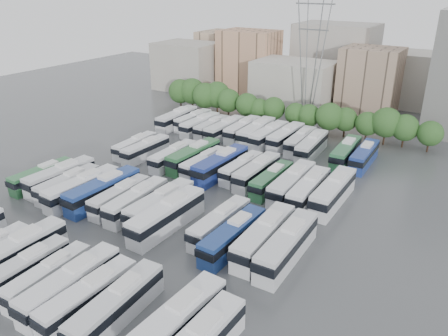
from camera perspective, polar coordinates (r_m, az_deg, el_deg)
The scene contains 49 objects.
ground at distance 68.31m, azimuth -6.78°, elevation -4.13°, with size 220.00×220.00×0.00m, color #424447.
tree_line at distance 102.20m, azimuth 6.17°, elevation 8.00°, with size 65.66×8.02×8.36m.
city_buildings at distance 129.50m, azimuth 10.68°, elevation 12.56°, with size 102.00×35.00×20.00m.
electricity_pylon at distance 104.32m, azimuth 11.48°, elevation 15.96°, with size 9.00×6.91×33.83m.
bus_r0_s5 at distance 57.60m, azimuth -25.48°, elevation -9.90°, with size 2.83×12.72×3.99m.
bus_r0_s6 at distance 54.80m, azimuth -24.52°, elevation -11.86°, with size 2.44×10.90×3.41m.
bus_r0_s7 at distance 52.59m, azimuth -21.98°, elevation -13.01°, with size 2.73×10.85×3.38m.
bus_r0_s8 at distance 50.21m, azimuth -19.39°, elevation -14.13°, with size 2.84×12.39×3.88m.
bus_r0_s9 at distance 48.23m, azimuth -17.24°, elevation -15.73°, with size 3.00×11.71×3.65m.
bus_r0_s10 at distance 46.34m, azimuth -13.83°, elevation -17.01°, with size 3.15×12.18×3.79m.
bus_r0_s12 at distance 43.04m, azimuth -6.58°, elevation -19.79°, with size 3.58×13.40×4.16m.
bus_r1_s0 at distance 77.71m, azimuth -22.62°, elevation -0.93°, with size 2.84×11.36×3.54m.
bus_r1_s1 at distance 75.90m, azimuth -20.61°, elevation -1.04°, with size 3.32×12.53×3.90m.
bus_r1_s2 at distance 73.02m, azimuth -19.69°, elevation -1.99°, with size 2.51×11.45×3.59m.
bus_r1_s3 at distance 70.32m, azimuth -17.98°, elevation -2.52°, with size 3.51×13.15×4.09m.
bus_r1_s4 at distance 68.64m, azimuth -15.50°, elevation -2.83°, with size 3.43×13.34×4.15m.
bus_r1_s5 at distance 66.78m, azimuth -13.42°, elevation -3.65°, with size 2.70×11.35×3.55m.
bus_r1_s6 at distance 64.72m, azimuth -11.34°, elevation -4.25°, with size 3.12×12.11×3.77m.
bus_r1_s7 at distance 62.96m, azimuth -8.33°, elevation -4.74°, with size 3.02×12.78×3.99m.
bus_r1_s8 at distance 59.77m, azimuth -7.44°, elevation -6.18°, with size 3.30×13.57×4.23m.
bus_r1_s10 at distance 58.11m, azimuth -0.54°, elevation -7.20°, with size 2.92×11.82×3.69m.
bus_r1_s11 at distance 55.35m, azimuth 1.20°, elevation -8.82°, with size 3.16×12.32×3.83m.
bus_r1_s12 at distance 55.17m, azimuth 5.25°, elevation -8.86°, with size 3.14×13.26×4.14m.
bus_r1_s13 at distance 53.75m, azimuth 8.23°, elevation -9.95°, with size 3.09×13.41×4.20m.
bus_r2_s1 at distance 86.83m, azimuth -11.53°, elevation 2.90°, with size 2.71×10.88×3.39m.
bus_r2_s2 at distance 84.32m, azimuth -10.19°, elevation 2.44°, with size 2.78×11.33×3.54m.
bus_r2_s4 at distance 80.19m, azimuth -6.63°, elevation 1.58°, with size 2.62×11.63×3.64m.
bus_r2_s5 at distance 79.32m, azimuth -3.98°, elevation 1.59°, with size 3.44×13.02×4.05m.
bus_r2_s6 at distance 76.72m, azimuth -2.60°, elevation 0.65°, with size 2.98×11.43×3.55m.
bus_r2_s7 at distance 75.18m, azimuth -0.44°, elevation 0.46°, with size 3.62×13.62×4.23m.
bus_r2_s8 at distance 74.85m, azimuth 2.29°, elevation 0.02°, with size 2.83×11.11×3.46m.
bus_r2_s9 at distance 73.09m, azimuth 4.32°, elevation -0.47°, with size 2.91×12.31×3.85m.
bus_r2_s10 at distance 70.69m, azimuth 6.25°, elevation -1.53°, with size 2.68×11.45×3.58m.
bus_r2_s11 at distance 69.20m, azimuth 8.85°, elevation -1.99°, with size 2.98×13.25×4.15m.
bus_r2_s12 at distance 67.78m, azimuth 10.99°, elevation -2.81°, with size 3.03×12.67×3.96m.
bus_r2_s13 at distance 67.65m, azimuth 14.07°, elevation -3.03°, with size 2.97×13.49×4.23m.
bus_r3_s0 at distance 101.50m, azimuth -6.15°, elevation 6.44°, with size 3.21×13.06×4.07m.
bus_r3_s1 at distance 100.84m, azimuth -4.06°, elevation 6.26°, with size 2.93×11.42×3.56m.
bus_r3_s2 at distance 97.24m, azimuth -3.13°, elevation 5.69°, with size 2.90×12.07×3.77m.
bus_r3_s3 at distance 95.80m, azimuth -1.60°, elevation 5.36°, with size 2.46×11.20×3.51m.
bus_r3_s4 at distance 93.93m, azimuth 0.10°, elevation 5.12°, with size 3.15×12.47×3.88m.
bus_r3_s5 at distance 93.79m, azimuth 2.43°, elevation 5.07°, with size 2.92×12.43×3.89m.
bus_r3_s6 at distance 91.92m, azimuth 4.24°, elevation 4.73°, with size 3.30×13.42×4.19m.
bus_r3_s7 at distance 90.35m, azimuth 5.88°, elevation 4.27°, with size 3.36×12.78×3.97m.
bus_r3_s8 at distance 89.93m, azimuth 8.08°, elevation 4.05°, with size 3.18×12.65×3.94m.
bus_r3_s9 at distance 88.26m, azimuth 9.94°, elevation 3.49°, with size 3.03×12.05×3.76m.
bus_r3_s10 at distance 85.64m, azimuth 11.38°, elevation 2.83°, with size 3.42×12.82×3.98m.
bus_r3_s12 at distance 84.00m, azimuth 15.61°, elevation 1.99°, with size 3.23×12.70×3.96m.
bus_r3_s13 at distance 83.55m, azimuth 17.84°, elevation 1.53°, with size 2.82×12.07×3.78m.
Camera 1 is at (38.47, -46.91, 31.41)m, focal length 35.00 mm.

